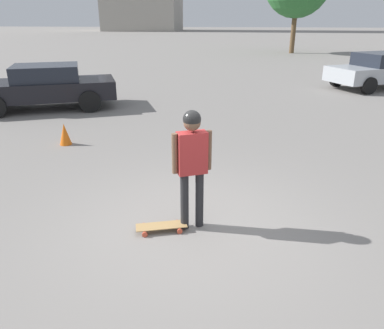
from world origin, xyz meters
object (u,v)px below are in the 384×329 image
(person, at_px, (192,156))
(car_parked_near, at_px, (45,86))
(car_parked_far, at_px, (379,70))
(traffic_cone, at_px, (65,134))
(skateboard, at_px, (161,226))

(person, height_order, car_parked_near, person)
(car_parked_far, bearing_deg, person, 34.23)
(car_parked_far, bearing_deg, traffic_cone, 13.74)
(person, bearing_deg, skateboard, 178.14)
(car_parked_far, bearing_deg, skateboard, 33.05)
(person, xyz_separation_m, traffic_cone, (-3.52, -3.57, -0.87))
(skateboard, xyz_separation_m, car_parked_near, (-7.33, -5.41, 0.70))
(person, bearing_deg, car_parked_far, 38.31)
(car_parked_near, height_order, car_parked_far, car_parked_far)
(car_parked_near, distance_m, traffic_cone, 4.32)
(traffic_cone, bearing_deg, person, 45.45)
(person, relative_size, car_parked_far, 0.38)
(car_parked_far, height_order, traffic_cone, car_parked_far)
(car_parked_near, height_order, traffic_cone, car_parked_near)
(person, distance_m, car_parked_near, 9.25)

